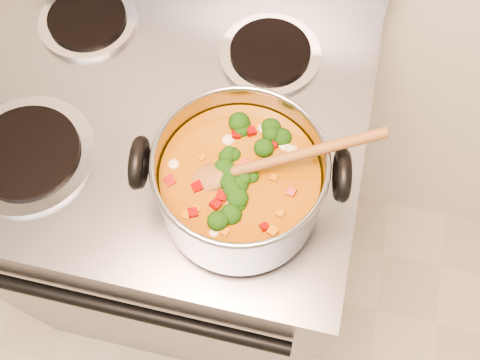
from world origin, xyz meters
name	(u,v)px	position (x,y,z in m)	size (l,w,h in m)	color
electric_range	(181,203)	(-0.04, 1.16, 0.47)	(0.73, 0.66, 1.08)	gray
stockpot	(240,183)	(0.15, 1.01, 1.00)	(0.31, 0.24, 0.15)	#99989F
wooden_spoon	(252,167)	(0.16, 1.01, 1.05)	(0.27, 0.13, 0.09)	brown
cooktop_crumbs	(276,235)	(0.21, 0.97, 0.92)	(0.36, 0.21, 0.01)	black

